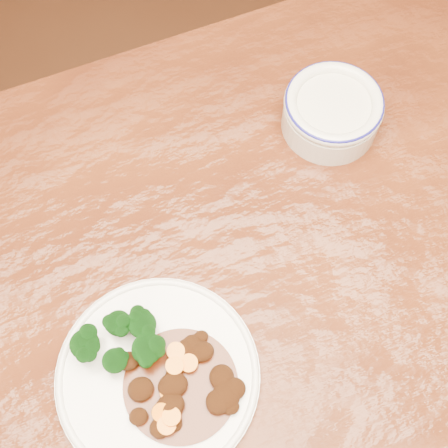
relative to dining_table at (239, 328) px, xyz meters
name	(u,v)px	position (x,y,z in m)	size (l,w,h in m)	color
ground	(233,404)	(0.00, 0.00, -0.67)	(4.00, 4.00, 0.00)	#452111
dining_table	(239,328)	(0.00, 0.00, 0.00)	(1.55, 0.98, 0.75)	#5C2810
dinner_plate	(158,376)	(-0.12, -0.04, 0.09)	(0.25, 0.25, 0.02)	silver
broccoli_florets	(122,340)	(-0.15, 0.00, 0.12)	(0.11, 0.08, 0.04)	olive
mince_stew	(186,386)	(-0.09, -0.07, 0.10)	(0.14, 0.14, 0.02)	#481C07
dip_bowl	(332,111)	(0.22, 0.22, 0.11)	(0.14, 0.14, 0.06)	beige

